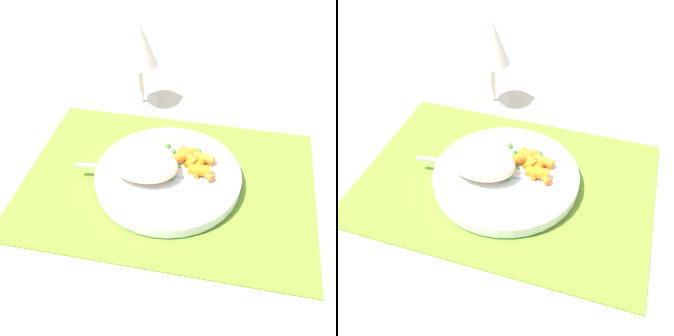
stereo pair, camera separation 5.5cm
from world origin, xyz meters
TOP-DOWN VIEW (x-y plane):
  - ground_plane at (0.00, 0.00)m, footprint 2.40×2.40m
  - placemat at (0.00, 0.00)m, footprint 0.47×0.33m
  - plate at (0.00, 0.00)m, footprint 0.23×0.23m
  - rice_mound at (-0.04, -0.01)m, footprint 0.11×0.07m
  - carrot_portion at (0.04, 0.03)m, footprint 0.08×0.07m
  - pea_scatter at (0.01, 0.03)m, footprint 0.07×0.08m
  - fork at (-0.03, -0.00)m, footprint 0.19×0.03m
  - wine_glass at (-0.10, 0.22)m, footprint 0.07×0.07m

SIDE VIEW (x-z plane):
  - ground_plane at x=0.00m, z-range 0.00..0.00m
  - placemat at x=0.00m, z-range 0.00..0.01m
  - plate at x=0.00m, z-range 0.01..0.02m
  - fork at x=-0.03m, z-range 0.02..0.03m
  - pea_scatter at x=0.01m, z-range 0.02..0.03m
  - carrot_portion at x=0.04m, z-range 0.02..0.04m
  - rice_mound at x=-0.04m, z-range 0.02..0.07m
  - wine_glass at x=-0.10m, z-range 0.04..0.21m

